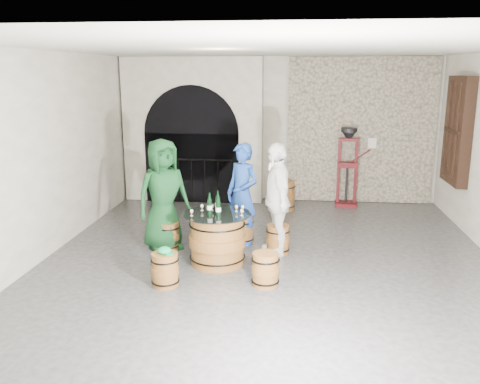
# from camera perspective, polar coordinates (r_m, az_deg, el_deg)

# --- Properties ---
(ground) EXTENTS (8.00, 8.00, 0.00)m
(ground) POSITION_cam_1_polar(r_m,az_deg,el_deg) (8.00, 3.15, -7.72)
(ground) COLOR #2D2D2F
(ground) RESTS_ON ground
(wall_back) EXTENTS (8.00, 0.00, 8.00)m
(wall_back) POSITION_cam_1_polar(r_m,az_deg,el_deg) (11.53, 4.37, 6.99)
(wall_back) COLOR beige
(wall_back) RESTS_ON ground
(wall_front) EXTENTS (8.00, 0.00, 8.00)m
(wall_front) POSITION_cam_1_polar(r_m,az_deg,el_deg) (3.70, -0.02, -6.79)
(wall_front) COLOR beige
(wall_front) RESTS_ON ground
(wall_left) EXTENTS (0.00, 8.00, 8.00)m
(wall_left) POSITION_cam_1_polar(r_m,az_deg,el_deg) (8.50, -21.03, 3.85)
(wall_left) COLOR beige
(wall_left) RESTS_ON ground
(ceiling) EXTENTS (8.00, 8.00, 0.00)m
(ceiling) POSITION_cam_1_polar(r_m,az_deg,el_deg) (7.47, 3.47, 15.84)
(ceiling) COLOR beige
(ceiling) RESTS_ON wall_back
(stone_facing_panel) EXTENTS (3.20, 0.12, 3.18)m
(stone_facing_panel) POSITION_cam_1_polar(r_m,az_deg,el_deg) (11.55, 13.38, 6.68)
(stone_facing_panel) COLOR tan
(stone_facing_panel) RESTS_ON ground
(arched_opening) EXTENTS (3.10, 0.60, 3.19)m
(arched_opening) POSITION_cam_1_polar(r_m,az_deg,el_deg) (11.50, -5.25, 6.86)
(arched_opening) COLOR beige
(arched_opening) RESTS_ON ground
(shuttered_window) EXTENTS (0.23, 1.10, 2.00)m
(shuttered_window) POSITION_cam_1_polar(r_m,az_deg,el_deg) (10.36, 23.21, 6.34)
(shuttered_window) COLOR black
(shuttered_window) RESTS_ON wall_right
(barrel_table) EXTENTS (1.04, 1.04, 0.80)m
(barrel_table) POSITION_cam_1_polar(r_m,az_deg,el_deg) (7.75, -2.56, -5.30)
(barrel_table) COLOR brown
(barrel_table) RESTS_ON ground
(barrel_stool_left) EXTENTS (0.39, 0.39, 0.47)m
(barrel_stool_left) POSITION_cam_1_polar(r_m,az_deg,el_deg) (8.50, -8.07, -4.88)
(barrel_stool_left) COLOR brown
(barrel_stool_left) RESTS_ON ground
(barrel_stool_far) EXTENTS (0.39, 0.39, 0.47)m
(barrel_stool_far) POSITION_cam_1_polar(r_m,az_deg,el_deg) (8.74, 0.32, -4.23)
(barrel_stool_far) COLOR brown
(barrel_stool_far) RESTS_ON ground
(barrel_stool_right) EXTENTS (0.39, 0.39, 0.47)m
(barrel_stool_right) POSITION_cam_1_polar(r_m,az_deg,el_deg) (8.27, 4.27, -5.31)
(barrel_stool_right) COLOR brown
(barrel_stool_right) RESTS_ON ground
(barrel_stool_near_right) EXTENTS (0.39, 0.39, 0.47)m
(barrel_stool_near_right) POSITION_cam_1_polar(r_m,az_deg,el_deg) (7.04, 2.87, -8.68)
(barrel_stool_near_right) COLOR brown
(barrel_stool_near_right) RESTS_ON ground
(barrel_stool_near_left) EXTENTS (0.39, 0.39, 0.47)m
(barrel_stool_near_left) POSITION_cam_1_polar(r_m,az_deg,el_deg) (7.10, -8.41, -8.63)
(barrel_stool_near_left) COLOR brown
(barrel_stool_near_left) RESTS_ON ground
(green_cap) EXTENTS (0.23, 0.18, 0.10)m
(green_cap) POSITION_cam_1_polar(r_m,az_deg,el_deg) (7.00, -8.46, -6.53)
(green_cap) COLOR #0C8B4A
(green_cap) RESTS_ON barrel_stool_near_left
(person_green) EXTENTS (1.06, 1.02, 1.84)m
(person_green) POSITION_cam_1_polar(r_m,az_deg,el_deg) (8.37, -8.60, -0.30)
(person_green) COLOR #113D1C
(person_green) RESTS_ON ground
(person_blue) EXTENTS (0.75, 0.70, 1.73)m
(person_blue) POSITION_cam_1_polar(r_m,az_deg,el_deg) (8.55, 0.27, -0.24)
(person_blue) COLOR navy
(person_blue) RESTS_ON ground
(person_white) EXTENTS (0.67, 1.13, 1.81)m
(person_white) POSITION_cam_1_polar(r_m,az_deg,el_deg) (8.06, 4.14, -0.81)
(person_white) COLOR white
(person_white) RESTS_ON ground
(wine_bottle_left) EXTENTS (0.08, 0.08, 0.32)m
(wine_bottle_left) POSITION_cam_1_polar(r_m,az_deg,el_deg) (7.58, -3.42, -1.52)
(wine_bottle_left) COLOR black
(wine_bottle_left) RESTS_ON barrel_table
(wine_bottle_center) EXTENTS (0.08, 0.08, 0.32)m
(wine_bottle_center) POSITION_cam_1_polar(r_m,az_deg,el_deg) (7.46, -2.45, -1.75)
(wine_bottle_center) COLOR black
(wine_bottle_center) RESTS_ON barrel_table
(wine_bottle_right) EXTENTS (0.08, 0.08, 0.32)m
(wine_bottle_right) POSITION_cam_1_polar(r_m,az_deg,el_deg) (7.71, -2.52, -1.26)
(wine_bottle_right) COLOR black
(wine_bottle_right) RESTS_ON barrel_table
(tasting_glass_a) EXTENTS (0.05, 0.05, 0.10)m
(tasting_glass_a) POSITION_cam_1_polar(r_m,az_deg,el_deg) (7.52, -5.45, -2.33)
(tasting_glass_a) COLOR #A85920
(tasting_glass_a) RESTS_ON barrel_table
(tasting_glass_b) EXTENTS (0.05, 0.05, 0.10)m
(tasting_glass_b) POSITION_cam_1_polar(r_m,az_deg,el_deg) (7.71, 0.30, -1.88)
(tasting_glass_b) COLOR #A85920
(tasting_glass_b) RESTS_ON barrel_table
(tasting_glass_c) EXTENTS (0.05, 0.05, 0.10)m
(tasting_glass_c) POSITION_cam_1_polar(r_m,az_deg,el_deg) (7.78, -3.15, -1.75)
(tasting_glass_c) COLOR #A85920
(tasting_glass_c) RESTS_ON barrel_table
(tasting_glass_d) EXTENTS (0.05, 0.05, 0.10)m
(tasting_glass_d) POSITION_cam_1_polar(r_m,az_deg,el_deg) (7.72, -0.41, -1.85)
(tasting_glass_d) COLOR #A85920
(tasting_glass_d) RESTS_ON barrel_table
(tasting_glass_e) EXTENTS (0.05, 0.05, 0.10)m
(tasting_glass_e) POSITION_cam_1_polar(r_m,az_deg,el_deg) (7.50, 0.20, -2.31)
(tasting_glass_e) COLOR #A85920
(tasting_glass_e) RESTS_ON barrel_table
(tasting_glass_f) EXTENTS (0.05, 0.05, 0.10)m
(tasting_glass_f) POSITION_cam_1_polar(r_m,az_deg,el_deg) (7.79, -4.29, -1.75)
(tasting_glass_f) COLOR #A85920
(tasting_glass_f) RESTS_ON barrel_table
(side_barrel) EXTENTS (0.48, 0.48, 0.63)m
(side_barrel) POSITION_cam_1_polar(r_m,az_deg,el_deg) (10.80, 4.98, -0.39)
(side_barrel) COLOR brown
(side_barrel) RESTS_ON ground
(corking_press) EXTENTS (0.71, 0.40, 1.71)m
(corking_press) POSITION_cam_1_polar(r_m,az_deg,el_deg) (11.18, 12.00, 3.40)
(corking_press) COLOR #4A0C11
(corking_press) RESTS_ON ground
(control_box) EXTENTS (0.18, 0.10, 0.22)m
(control_box) POSITION_cam_1_polar(r_m,az_deg,el_deg) (11.54, 14.59, 5.35)
(control_box) COLOR silver
(control_box) RESTS_ON wall_back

